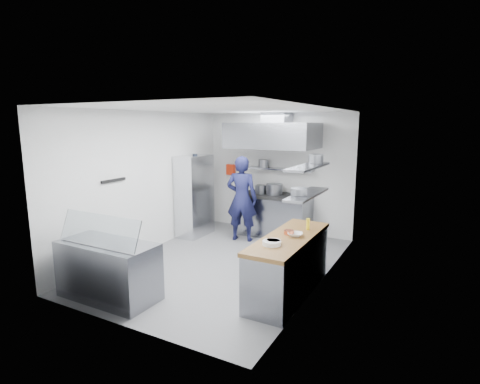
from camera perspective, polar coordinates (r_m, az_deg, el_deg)
The scene contains 35 objects.
floor at distance 7.07m, azimuth -2.34°, elevation -10.79°, with size 5.00×5.00×0.00m, color slate.
ceiling at distance 6.60m, azimuth -2.53°, elevation 12.51°, with size 5.00×5.00×0.00m, color silver.
wall_back at distance 8.91m, azimuth 5.80°, elevation 2.88°, with size 3.60×0.02×2.80m, color white.
wall_front at distance 4.77m, azimuth -17.97°, elevation -4.12°, with size 3.60×0.02×2.80m, color white.
wall_left at distance 7.76m, azimuth -13.94°, elevation 1.52°, with size 5.00×0.02×2.80m, color white.
wall_right at distance 6.00m, azimuth 12.54°, elevation -0.96°, with size 5.00×0.02×2.80m, color white.
gas_range at distance 8.69m, azimuth 5.28°, elevation -3.68°, with size 1.60×0.80×0.90m, color gray.
cooktop at distance 8.59m, azimuth 5.33°, elevation -0.57°, with size 1.57×0.78×0.06m, color black.
stock_pot_left at distance 8.63m, azimuth 3.12°, elevation 0.39°, with size 0.25×0.25×0.20m, color slate.
stock_pot_mid at distance 8.59m, azimuth 5.24°, elevation 0.45°, with size 0.38×0.38×0.24m, color slate.
stock_pot_right at distance 8.61m, azimuth 9.57°, elevation 0.10°, with size 0.24×0.24×0.16m, color slate.
over_range_shelf at distance 8.72m, azimuth 6.02°, elevation 3.50°, with size 1.60×0.30×0.04m, color gray.
shelf_pot_a at distance 8.87m, azimuth 3.56°, elevation 4.37°, with size 0.23×0.23×0.18m, color slate.
extractor_hood at distance 8.28m, azimuth 5.02°, elevation 8.58°, with size 1.90×1.15×0.55m, color gray.
hood_duct at distance 8.48m, azimuth 5.67°, elevation 11.17°, with size 0.55×0.55×0.24m, color slate.
red_firebox at distance 9.40m, azimuth -1.40°, elevation 3.44°, with size 0.22×0.10×0.26m, color red.
chef at distance 8.18m, azimuth 0.27°, elevation -1.02°, with size 0.68×0.45×1.88m, color #131539.
wire_rack at distance 8.63m, azimuth -6.94°, elevation -0.58°, with size 0.50×0.90×1.85m, color silver.
rack_bin_a at distance 8.43m, azimuth -8.04°, elevation -1.74°, with size 0.15×0.19×0.17m, color white.
rack_bin_b at distance 8.66m, azimuth -6.55°, elevation 1.98°, with size 0.15×0.19×0.17m, color yellow.
rack_jar at distance 8.47m, azimuth -6.87°, elevation 5.19°, with size 0.11×0.11×0.18m, color black.
knife_strip at distance 7.09m, azimuth -18.71°, elevation 1.69°, with size 0.04×0.55×0.05m, color black.
prep_counter_base at distance 5.82m, azimuth 7.41°, elevation -11.22°, with size 0.62×2.00×0.84m, color gray.
prep_counter_top at distance 5.67m, azimuth 7.51°, elevation -6.99°, with size 0.65×2.04×0.06m, color olive.
plate_stack_a at distance 5.23m, azimuth 4.86°, elevation -7.74°, with size 0.26×0.26×0.06m, color white.
plate_stack_b at distance 5.28m, azimuth 5.14°, elevation -7.56°, with size 0.20×0.20×0.06m, color white.
copper_pan at distance 5.75m, azimuth 7.46°, elevation -6.09°, with size 0.15×0.15×0.06m, color #DA653D.
squeeze_bottle at distance 6.02m, azimuth 10.32°, elevation -4.84°, with size 0.06×0.06×0.18m, color yellow.
mixing_bowl at distance 5.66m, azimuth 8.38°, elevation -6.42°, with size 0.22×0.22×0.06m, color white.
wall_shelf_lower at distance 5.74m, azimuth 10.22°, elevation -0.36°, with size 0.30×1.30×0.04m, color gray.
wall_shelf_upper at distance 5.68m, azimuth 10.35°, elevation 3.81°, with size 0.30×1.30×0.04m, color gray.
shelf_pot_c at distance 5.56m, azimuth 8.93°, elevation 0.06°, with size 0.24×0.24×0.10m, color slate.
shelf_pot_d at distance 6.05m, azimuth 11.51°, elevation 5.02°, with size 0.23×0.23×0.14m, color slate.
display_case at distance 5.95m, azimuth -19.40°, elevation -11.18°, with size 1.50×0.70×0.85m, color gray.
display_glass at distance 5.68m, azimuth -20.68°, elevation -5.44°, with size 1.47×0.02×0.45m, color silver.
Camera 1 is at (3.37, -5.67, 2.55)m, focal length 28.00 mm.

